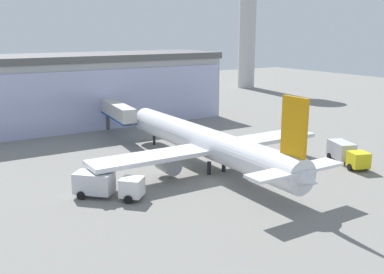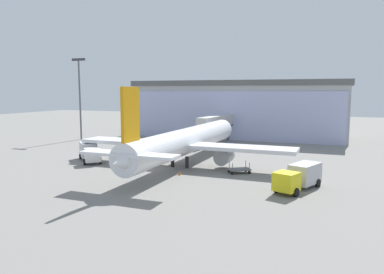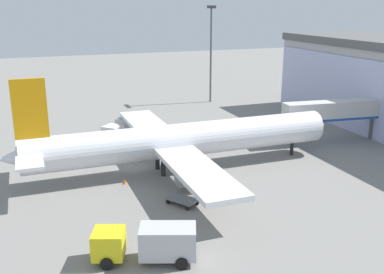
# 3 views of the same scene
# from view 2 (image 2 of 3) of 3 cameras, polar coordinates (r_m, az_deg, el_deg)

# --- Properties ---
(ground) EXTENTS (240.00, 240.00, 0.00)m
(ground) POSITION_cam_2_polar(r_m,az_deg,el_deg) (50.93, -4.51, -4.98)
(ground) COLOR gray
(terminal_building) EXTENTS (48.83, 16.00, 12.88)m
(terminal_building) POSITION_cam_2_polar(r_m,az_deg,el_deg) (88.04, 7.15, 4.32)
(terminal_building) COLOR #A5A5A5
(terminal_building) RESTS_ON ground
(jet_bridge) EXTENTS (3.93, 15.00, 5.57)m
(jet_bridge) POSITION_cam_2_polar(r_m,az_deg,el_deg) (75.86, 3.95, 2.22)
(jet_bridge) COLOR beige
(jet_bridge) RESTS_ON ground
(apron_light_mast) EXTENTS (3.20, 0.40, 17.45)m
(apron_light_mast) POSITION_cam_2_polar(r_m,az_deg,el_deg) (84.67, -16.75, 6.67)
(apron_light_mast) COLOR #59595E
(apron_light_mast) RESTS_ON ground
(airplane) EXTENTS (31.52, 37.47, 11.04)m
(airplane) POSITION_cam_2_polar(r_m,az_deg,el_deg) (53.51, -1.02, -0.71)
(airplane) COLOR silver
(airplane) RESTS_ON ground
(catering_truck) EXTENTS (6.72, 6.72, 2.65)m
(catering_truck) POSITION_cam_2_polar(r_m,az_deg,el_deg) (58.71, -15.35, -2.14)
(catering_truck) COLOR silver
(catering_truck) RESTS_ON ground
(fuel_truck) EXTENTS (4.62, 7.61, 2.65)m
(fuel_truck) POSITION_cam_2_polar(r_m,az_deg,el_deg) (42.14, 16.02, -5.76)
(fuel_truck) COLOR yellow
(fuel_truck) RESTS_ON ground
(baggage_cart) EXTENTS (3.22, 2.85, 1.50)m
(baggage_cart) POSITION_cam_2_polar(r_m,az_deg,el_deg) (48.90, 7.21, -4.92)
(baggage_cart) COLOR slate
(baggage_cart) RESTS_ON ground
(safety_cone_nose) EXTENTS (0.36, 0.36, 0.55)m
(safety_cone_nose) POSITION_cam_2_polar(r_m,az_deg,el_deg) (47.50, -1.93, -5.51)
(safety_cone_nose) COLOR orange
(safety_cone_nose) RESTS_ON ground
(safety_cone_wingtip) EXTENTS (0.36, 0.36, 0.55)m
(safety_cone_wingtip) POSITION_cam_2_polar(r_m,az_deg,el_deg) (57.75, -14.46, -3.47)
(safety_cone_wingtip) COLOR orange
(safety_cone_wingtip) RESTS_ON ground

